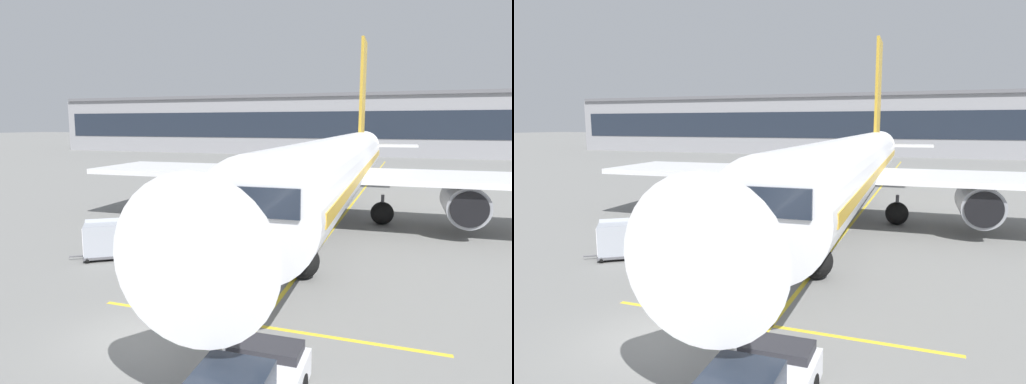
{
  "view_description": "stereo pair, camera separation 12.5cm",
  "coord_description": "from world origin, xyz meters",
  "views": [
    {
      "loc": [
        7.83,
        -11.32,
        6.66
      ],
      "look_at": [
        0.24,
        10.37,
        3.18
      ],
      "focal_mm": 31.4,
      "sensor_mm": 36.0,
      "label": 1
    },
    {
      "loc": [
        7.95,
        -11.28,
        6.66
      ],
      "look_at": [
        0.24,
        10.37,
        3.18
      ],
      "focal_mm": 31.4,
      "sensor_mm": 36.0,
      "label": 2
    }
  ],
  "objects": [
    {
      "name": "safety_cone_engine_keepout",
      "position": [
        -3.72,
        13.39,
        0.35
      ],
      "size": [
        0.63,
        0.63,
        0.72
      ],
      "color": "black",
      "rests_on": "ground"
    },
    {
      "name": "terminal_building",
      "position": [
        -12.39,
        93.01,
        6.52
      ],
      "size": [
        129.04,
        19.59,
        13.14
      ],
      "color": "#939399",
      "rests_on": "ground"
    },
    {
      "name": "ground_plane",
      "position": [
        0.0,
        0.0,
        0.0
      ],
      "size": [
        600.0,
        600.0,
        0.0
      ],
      "primitive_type": "plane",
      "color": "slate"
    },
    {
      "name": "ground_crew_marshaller",
      "position": [
        -4.42,
        10.16,
        1.0
      ],
      "size": [
        0.57,
        0.28,
        1.74
      ],
      "color": "black",
      "rests_on": "ground"
    },
    {
      "name": "parked_airplane",
      "position": [
        3.23,
        18.21,
        3.85
      ],
      "size": [
        34.45,
        44.6,
        15.06
      ],
      "color": "white",
      "rests_on": "ground"
    },
    {
      "name": "ground_crew_by_carts",
      "position": [
        -3.29,
        10.79,
        1.0
      ],
      "size": [
        0.54,
        0.37,
        1.74
      ],
      "color": "black",
      "rests_on": "ground"
    },
    {
      "name": "ground_crew_by_loader",
      "position": [
        -1.47,
        11.13,
        1.0
      ],
      "size": [
        0.52,
        0.38,
        1.74
      ],
      "color": "#333847",
      "rests_on": "ground"
    },
    {
      "name": "baggage_cart_lead",
      "position": [
        -4.3,
        8.23,
        1.0
      ],
      "size": [
        2.69,
        2.46,
        1.91
      ],
      "color": "#515156",
      "rests_on": "ground"
    },
    {
      "name": "safety_cone_wingtip",
      "position": [
        -2.16,
        16.35,
        0.32
      ],
      "size": [
        0.58,
        0.58,
        0.66
      ],
      "color": "black",
      "rests_on": "ground"
    },
    {
      "name": "belt_loader",
      "position": [
        -1.46,
        10.9,
        0.9
      ],
      "size": [
        5.2,
        3.49,
        3.23
      ],
      "color": "silver",
      "rests_on": "ground"
    },
    {
      "name": "apron_guidance_line_stop_bar",
      "position": [
        3.25,
        1.99,
        0.0
      ],
      "size": [
        12.0,
        0.2,
        0.01
      ],
      "color": "yellow",
      "rests_on": "ground"
    },
    {
      "name": "apron_guidance_line_lead_in",
      "position": [
        3.24,
        17.42,
        0.0
      ],
      "size": [
        0.2,
        110.0,
        0.01
      ],
      "color": "yellow",
      "rests_on": "ground"
    },
    {
      "name": "safety_cone_nose_mark",
      "position": [
        -3.25,
        12.97,
        0.37
      ],
      "size": [
        0.68,
        0.68,
        0.77
      ],
      "color": "black",
      "rests_on": "ground"
    },
    {
      "name": "baggage_cart_second",
      "position": [
        -6.54,
        6.74,
        1.0
      ],
      "size": [
        2.69,
        2.46,
        1.91
      ],
      "color": "#515156",
      "rests_on": "ground"
    }
  ]
}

